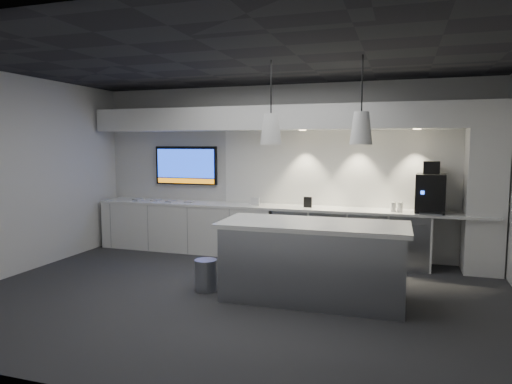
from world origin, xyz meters
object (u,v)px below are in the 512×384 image
(wall_tv, at_px, (186,166))
(island, at_px, (313,261))
(coffee_machine, at_px, (431,191))
(bin, at_px, (206,275))

(wall_tv, height_order, island, wall_tv)
(wall_tv, xyz_separation_m, island, (2.87, -2.25, -1.06))
(island, xyz_separation_m, coffee_machine, (1.47, 2.00, 0.73))
(island, relative_size, bin, 5.56)
(coffee_machine, bearing_deg, bin, -139.57)
(island, height_order, bin, island)
(island, relative_size, coffee_machine, 2.94)
(wall_tv, xyz_separation_m, bin, (1.43, -2.33, -1.35))
(coffee_machine, bearing_deg, wall_tv, -178.52)
(wall_tv, relative_size, coffee_machine, 1.56)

